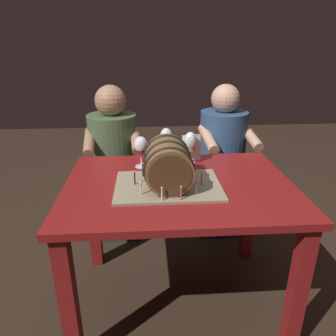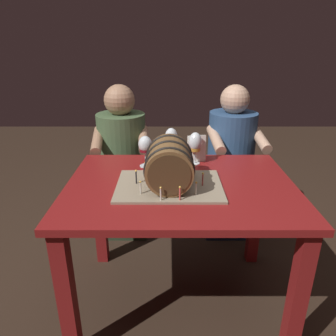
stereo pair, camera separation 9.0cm
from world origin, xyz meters
name	(u,v)px [view 1 (the left image)]	position (x,y,z in m)	size (l,w,h in m)	color
ground_plane	(177,298)	(0.00, 0.00, 0.00)	(8.00, 8.00, 0.00)	#332319
dining_table	(178,205)	(0.00, 0.00, 0.63)	(1.15, 0.85, 0.75)	maroon
barrel_cake	(168,167)	(-0.06, -0.04, 0.86)	(0.52, 0.37, 0.24)	gray
wine_glass_amber	(190,143)	(0.09, 0.28, 0.88)	(0.07, 0.07, 0.19)	white
wine_glass_red	(141,146)	(-0.19, 0.23, 0.88)	(0.08, 0.08, 0.18)	white
wine_glass_rose	(166,140)	(-0.04, 0.29, 0.89)	(0.08, 0.08, 0.21)	white
menu_card	(191,148)	(0.10, 0.31, 0.83)	(0.11, 0.01, 0.16)	silver
person_seated_left	(115,169)	(-0.40, 0.74, 0.54)	(0.41, 0.49, 1.15)	#2A3A24
person_seated_right	(221,167)	(0.40, 0.74, 0.53)	(0.40, 0.49, 1.15)	#1B2D46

